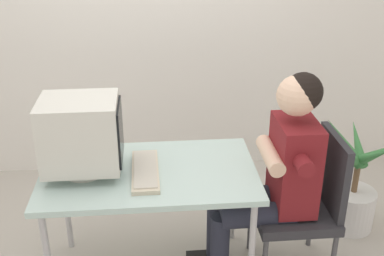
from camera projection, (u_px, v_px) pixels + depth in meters
name	position (u px, v px, depth m)	size (l,w,h in m)	color
desk	(149.00, 179.00, 2.68)	(1.19, 0.71, 0.72)	#B7B7BC
crt_monitor	(81.00, 134.00, 2.53)	(0.42, 0.33, 0.43)	silver
keyboard	(145.00, 171.00, 2.62)	(0.15, 0.45, 0.03)	beige
office_chair	(306.00, 200.00, 2.79)	(0.46, 0.46, 0.90)	#4C4C51
person_seated	(275.00, 170.00, 2.69)	(0.71, 0.54, 1.27)	maroon
potted_plant	(354.00, 191.00, 3.27)	(0.56, 0.60, 0.79)	silver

